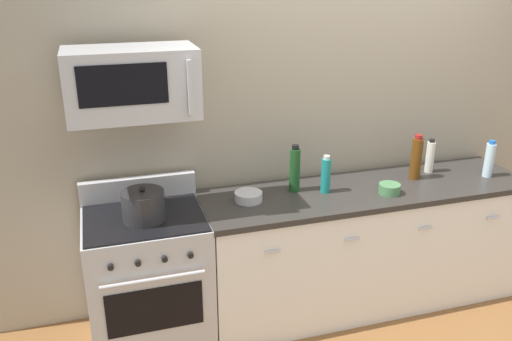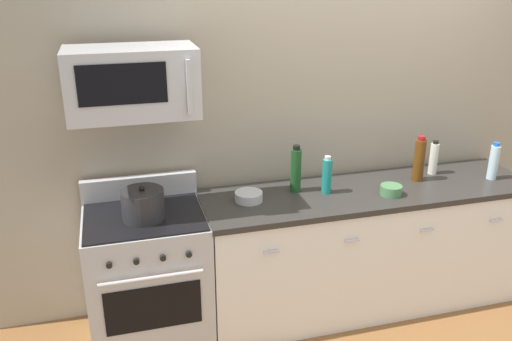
{
  "view_description": "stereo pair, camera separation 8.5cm",
  "coord_description": "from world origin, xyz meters",
  "views": [
    {
      "loc": [
        -1.76,
        -3.08,
        2.4
      ],
      "look_at": [
        -0.84,
        -0.05,
        1.16
      ],
      "focal_mm": 37.64,
      "sensor_mm": 36.0,
      "label": 1
    },
    {
      "loc": [
        -1.68,
        -3.1,
        2.4
      ],
      "look_at": [
        -0.84,
        -0.05,
        1.16
      ],
      "focal_mm": 37.64,
      "sensor_mm": 36.0,
      "label": 2
    }
  ],
  "objects": [
    {
      "name": "stockpot",
      "position": [
        -1.56,
        -0.05,
        1.02
      ],
      "size": [
        0.26,
        0.26,
        0.22
      ],
      "color": "#262628",
      "rests_on": "range_oven"
    },
    {
      "name": "bowl_green_glaze",
      "position": [
        0.09,
        -0.13,
        0.96
      ],
      "size": [
        0.15,
        0.15,
        0.07
      ],
      "color": "#477A4C",
      "rests_on": "countertop_slab"
    },
    {
      "name": "bowl_steel_prep",
      "position": [
        -0.87,
        0.04,
        0.95
      ],
      "size": [
        0.18,
        0.18,
        0.06
      ],
      "color": "#B2B5BA",
      "rests_on": "countertop_slab"
    },
    {
      "name": "back_wall",
      "position": [
        0.0,
        0.41,
        1.35
      ],
      "size": [
        5.46,
        0.1,
        2.7
      ],
      "primitive_type": "cube",
      "color": "#9E937F",
      "rests_on": "ground_plane"
    },
    {
      "name": "range_oven",
      "position": [
        -1.56,
        0.0,
        0.47
      ],
      "size": [
        0.76,
        0.69,
        1.07
      ],
      "color": "#B7BABF",
      "rests_on": "ground_plane"
    },
    {
      "name": "bottle_wine_amber",
      "position": [
        0.4,
        0.06,
        1.08
      ],
      "size": [
        0.08,
        0.08,
        0.33
      ],
      "color": "#59330F",
      "rests_on": "countertop_slab"
    },
    {
      "name": "bottle_vinegar_white",
      "position": [
        0.58,
        0.15,
        1.04
      ],
      "size": [
        0.06,
        0.06,
        0.26
      ],
      "color": "silver",
      "rests_on": "countertop_slab"
    },
    {
      "name": "counter_unit",
      "position": [
        -0.0,
        -0.0,
        0.46
      ],
      "size": [
        2.37,
        0.66,
        0.92
      ],
      "color": "white",
      "rests_on": "ground_plane"
    },
    {
      "name": "microwave",
      "position": [
        -1.56,
        0.05,
        1.75
      ],
      "size": [
        0.74,
        0.44,
        0.4
      ],
      "color": "#B7BABF"
    },
    {
      "name": "ground_plane",
      "position": [
        0.0,
        0.0,
        0.0
      ],
      "size": [
        6.55,
        6.55,
        0.0
      ],
      "primitive_type": "plane",
      "color": "brown"
    },
    {
      "name": "bottle_wine_green",
      "position": [
        -0.52,
        0.11,
        1.08
      ],
      "size": [
        0.07,
        0.07,
        0.33
      ],
      "color": "#19471E",
      "rests_on": "countertop_slab"
    },
    {
      "name": "bottle_sparkling_teal",
      "position": [
        -0.32,
        0.02,
        1.05
      ],
      "size": [
        0.07,
        0.07,
        0.27
      ],
      "color": "#197F7A",
      "rests_on": "countertop_slab"
    },
    {
      "name": "bottle_water_clear",
      "position": [
        0.94,
        -0.06,
        1.05
      ],
      "size": [
        0.07,
        0.07,
        0.28
      ],
      "color": "silver",
      "rests_on": "countertop_slab"
    }
  ]
}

